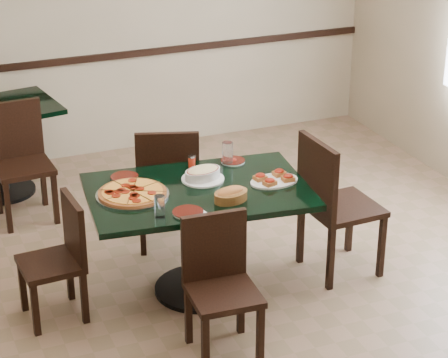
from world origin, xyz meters
name	(u,v)px	position (x,y,z in m)	size (l,w,h in m)	color
floor	(225,295)	(0.00, 0.00, 0.00)	(5.50, 5.50, 0.00)	brown
room_shell	(261,44)	(1.02, 1.73, 1.17)	(5.50, 5.50, 5.50)	white
main_table	(198,214)	(-0.13, 0.12, 0.57)	(1.49, 1.05, 0.75)	black
chair_far	(168,181)	(-0.12, 0.77, 0.53)	(0.55, 0.55, 0.94)	black
chair_near	(219,278)	(-0.24, -0.52, 0.47)	(0.42, 0.42, 0.84)	black
chair_right	(331,199)	(0.78, 0.01, 0.56)	(0.48, 0.48, 0.99)	black
chair_left	(61,253)	(-1.03, 0.18, 0.44)	(0.39, 0.39, 0.79)	black
back_chair_near	(20,155)	(-1.00, 1.71, 0.51)	(0.44, 0.44, 0.91)	black
pepperoni_pizza	(132,193)	(-0.55, 0.18, 0.77)	(0.46, 0.46, 0.04)	#A9AAAF
lasagna_casserole	(203,173)	(-0.06, 0.24, 0.80)	(0.28, 0.28, 0.09)	silver
bread_basket	(231,195)	(-0.01, -0.12, 0.79)	(0.25, 0.20, 0.10)	brown
bruschetta_platter	(274,179)	(0.36, 0.03, 0.77)	(0.35, 0.25, 0.05)	silver
side_plate_near	(188,212)	(-0.31, -0.19, 0.76)	(0.19, 0.19, 0.02)	silver
side_plate_far_r	(233,161)	(0.24, 0.44, 0.76)	(0.17, 0.17, 0.03)	silver
side_plate_far_l	(125,177)	(-0.52, 0.46, 0.76)	(0.18, 0.18, 0.02)	silver
napkin_setting	(195,215)	(-0.28, -0.22, 0.75)	(0.18, 0.18, 0.01)	white
water_glass_a	(228,153)	(0.19, 0.42, 0.83)	(0.07, 0.07, 0.16)	silver
water_glass_b	(160,206)	(-0.48, -0.17, 0.82)	(0.06, 0.06, 0.14)	silver
pepper_shaker	(192,161)	(-0.05, 0.46, 0.79)	(0.05, 0.05, 0.08)	#A92812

